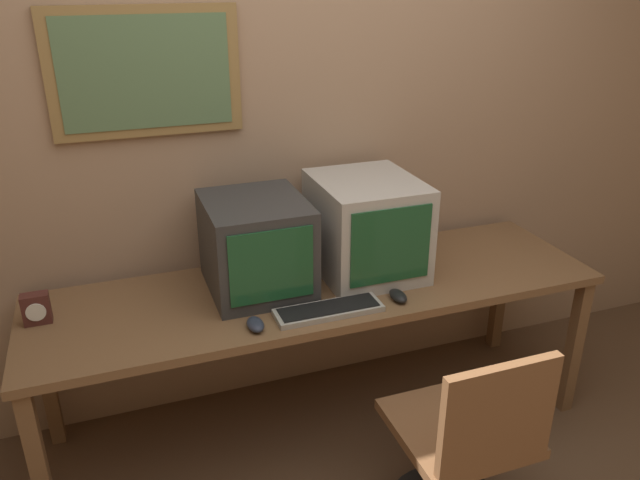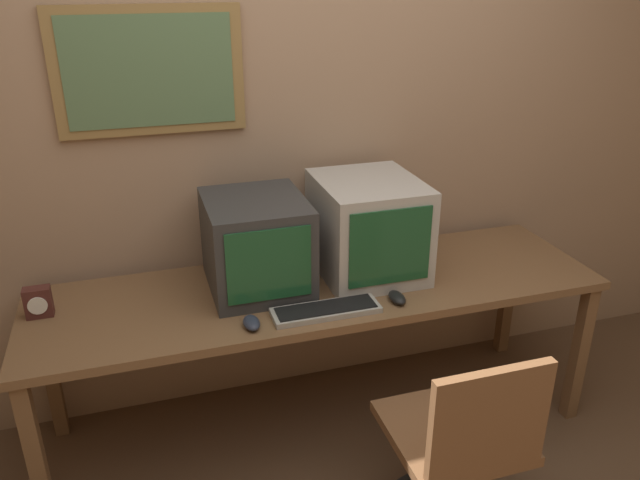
% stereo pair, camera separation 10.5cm
% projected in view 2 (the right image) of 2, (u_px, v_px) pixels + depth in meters
% --- Properties ---
extents(wall_back, '(8.00, 0.08, 2.60)m').
position_uv_depth(wall_back, '(291.00, 125.00, 2.71)').
color(wall_back, tan).
rests_on(wall_back, ground_plane).
extents(desk, '(2.36, 0.67, 0.72)m').
position_uv_depth(desk, '(320.00, 299.00, 2.62)').
color(desk, brown).
rests_on(desk, ground_plane).
extents(monitor_left, '(0.39, 0.46, 0.38)m').
position_uv_depth(monitor_left, '(257.00, 244.00, 2.52)').
color(monitor_left, '#333333').
rests_on(monitor_left, desk).
extents(monitor_right, '(0.42, 0.49, 0.41)m').
position_uv_depth(monitor_right, '(368.00, 227.00, 2.64)').
color(monitor_right, '#B7B2A8').
rests_on(monitor_right, desk).
extents(keyboard_main, '(0.42, 0.13, 0.03)m').
position_uv_depth(keyboard_main, '(326.00, 310.00, 2.38)').
color(keyboard_main, '#A8A399').
rests_on(keyboard_main, desk).
extents(mouse_near_keyboard, '(0.06, 0.11, 0.04)m').
position_uv_depth(mouse_near_keyboard, '(397.00, 298.00, 2.46)').
color(mouse_near_keyboard, black).
rests_on(mouse_near_keyboard, desk).
extents(mouse_far_corner, '(0.06, 0.10, 0.04)m').
position_uv_depth(mouse_far_corner, '(251.00, 323.00, 2.28)').
color(mouse_far_corner, '#282D3D').
rests_on(mouse_far_corner, desk).
extents(desk_clock, '(0.10, 0.06, 0.12)m').
position_uv_depth(desk_clock, '(38.00, 302.00, 2.34)').
color(desk_clock, '#4C231E').
rests_on(desk_clock, desk).
extents(office_chair, '(0.47, 0.47, 0.82)m').
position_uv_depth(office_chair, '(458.00, 457.00, 2.19)').
color(office_chair, black).
rests_on(office_chair, ground_plane).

